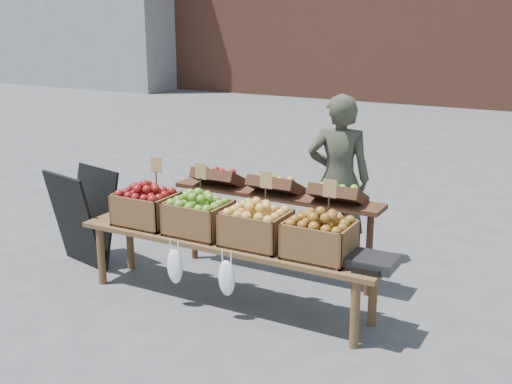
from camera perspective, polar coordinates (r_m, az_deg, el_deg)
The scene contains 10 objects.
ground at distance 5.10m, azimuth -0.20°, elevation -12.01°, with size 80.00×80.00×0.00m, color #4A4A4D.
vendor at distance 6.20m, azimuth 7.36°, elevation 1.11°, with size 0.60×0.39×1.65m, color #36392B.
chalkboard_sign at distance 6.38m, azimuth -15.09°, elevation -2.18°, with size 0.62×0.34×0.95m, color black, non-canonical shape.
back_table at distance 5.87m, azimuth 1.74°, elevation -2.70°, with size 2.10×0.44×1.04m, color #3F2215, non-canonical shape.
display_bench at distance 5.40m, azimuth -2.57°, elevation -7.05°, with size 2.70×0.56×0.57m, color brown, non-canonical shape.
crate_golden_apples at distance 5.70m, azimuth -9.73°, elevation -1.47°, with size 0.50×0.40×0.28m, color #640A09, non-canonical shape.
crate_russet_pears at distance 5.39m, azimuth -5.13°, elevation -2.31°, with size 0.50×0.40×0.28m, color #52851D, non-canonical shape.
crate_red_apples at distance 5.12m, azimuth 0.01°, elevation -3.23°, with size 0.50×0.40×0.28m, color gold, non-canonical shape.
crate_green_apples at distance 4.89m, azimuth 5.68°, elevation -4.22°, with size 0.50×0.40×0.28m, color #8B5811, non-canonical shape.
weighing_scale at distance 4.79m, azimuth 10.35°, elevation -6.13°, with size 0.34×0.30×0.08m, color black.
Camera 1 is at (2.19, -3.95, 2.37)m, focal length 45.00 mm.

